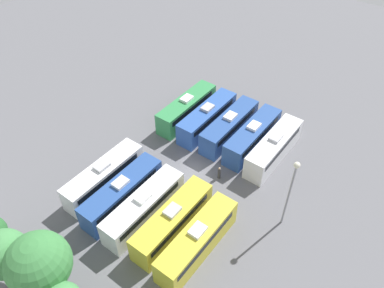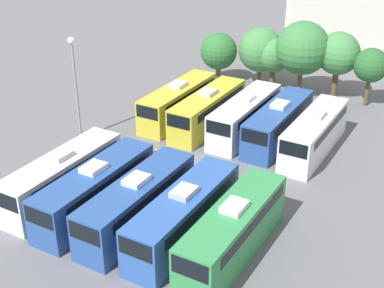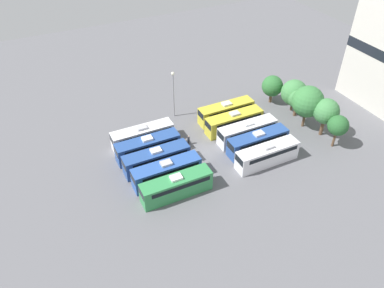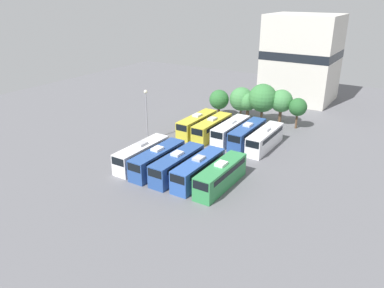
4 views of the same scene
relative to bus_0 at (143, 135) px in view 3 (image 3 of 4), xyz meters
name	(u,v)px [view 3 (image 3 of 4)]	position (x,y,z in m)	size (l,w,h in m)	color
ground_plane	(203,153)	(6.32, 7.74, -1.70)	(122.19, 122.19, 0.00)	slate
bus_0	(143,135)	(0.00, 0.00, 0.00)	(2.48, 10.09, 3.45)	silver
bus_1	(148,147)	(3.05, -0.26, 0.00)	(2.48, 10.09, 3.45)	#284C93
bus_2	(157,159)	(6.32, -0.12, 0.00)	(2.48, 10.09, 3.45)	#284C93
bus_3	(167,171)	(9.58, 0.13, 0.00)	(2.48, 10.09, 3.45)	#2D56A8
bus_4	(177,186)	(12.86, 0.20, 0.00)	(2.48, 10.09, 3.45)	#338C4C
bus_5	(226,111)	(-0.24, 15.64, 0.00)	(2.48, 10.09, 3.45)	gold
bus_6	(234,121)	(3.01, 15.31, 0.00)	(2.48, 10.09, 3.45)	gold
bus_7	(247,131)	(6.38, 15.78, 0.00)	(2.48, 10.09, 3.45)	white
bus_8	(258,141)	(9.45, 15.78, 0.00)	(2.48, 10.09, 3.45)	#284C93
bus_9	(267,154)	(12.73, 15.29, 0.00)	(2.48, 10.09, 3.45)	white
worker_person	(189,140)	(3.30, 6.59, -0.92)	(0.36, 0.36, 1.69)	#333338
light_pole	(173,87)	(-5.27, 7.82, 4.16)	(0.60, 0.60, 8.79)	gray
tree_0	(272,86)	(-1.62, 26.19, 1.72)	(3.91, 3.91, 5.40)	brown
tree_1	(294,93)	(2.44, 27.96, 2.01)	(4.69, 4.69, 6.07)	brown
tree_2	(298,99)	(4.08, 27.52, 1.80)	(3.54, 3.54, 5.32)	brown
tree_3	(308,102)	(7.39, 26.65, 3.26)	(5.31, 5.31, 7.63)	brown
tree_4	(326,112)	(10.65, 27.80, 2.88)	(4.22, 4.22, 6.73)	brown
tree_5	(338,126)	(13.96, 27.40, 2.34)	(3.28, 3.28, 5.71)	brown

